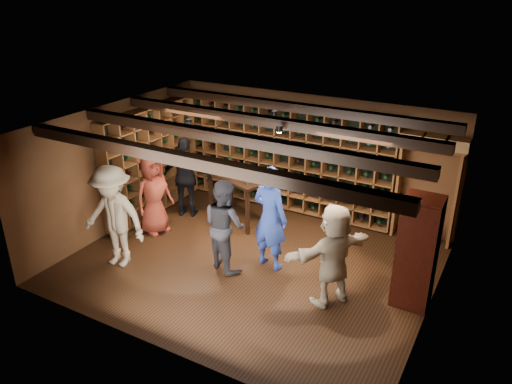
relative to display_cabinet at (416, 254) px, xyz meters
The scene contains 13 objects.
ground 2.85m from the display_cabinet, behind, with size 6.00×6.00×0.00m, color black.
room_shell 3.14m from the display_cabinet, behind, with size 6.00×6.00×6.00m.
wine_rack_back 3.89m from the display_cabinet, 146.67° to the left, with size 4.65×0.30×2.20m.
wine_rack_left 5.59m from the display_cabinet, behind, with size 0.30×2.65×2.20m.
crate_shelf 2.26m from the display_cabinet, 98.20° to the left, with size 1.20×0.32×2.07m.
display_cabinet is the anchor object (origin of this frame).
man_blue_shirt 2.40m from the display_cabinet, behind, with size 0.67×0.44×1.84m, color navy.
man_grey_suit 3.10m from the display_cabinet, behind, with size 0.78×0.61×1.61m, color black.
guest_red_floral 4.95m from the display_cabinet, behind, with size 0.78×0.51×1.60m, color maroon.
guest_woman_black 4.91m from the display_cabinet, behind, with size 1.00×0.41×1.70m, color black.
guest_khaki 4.93m from the display_cabinet, 164.25° to the right, with size 1.18×0.68×1.82m, color gray.
guest_beige 1.23m from the display_cabinet, 152.62° to the right, with size 1.52×0.48×1.64m, color gray.
tasting_table 3.94m from the display_cabinet, 163.17° to the left, with size 1.43×1.04×1.26m.
Camera 1 is at (3.76, -6.56, 4.67)m, focal length 35.00 mm.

